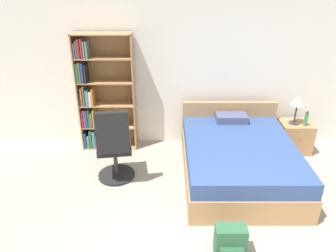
# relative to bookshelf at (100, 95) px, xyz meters

# --- Properties ---
(wall_back) EXTENTS (9.00, 0.06, 2.60)m
(wall_back) POSITION_rel_bookshelf_xyz_m (1.81, 0.20, 0.35)
(wall_back) COLOR white
(wall_back) RESTS_ON ground_plane
(bookshelf) EXTENTS (0.92, 0.30, 1.95)m
(bookshelf) POSITION_rel_bookshelf_xyz_m (0.00, 0.00, 0.00)
(bookshelf) COLOR #AD7F51
(bookshelf) RESTS_ON ground_plane
(bed) EXTENTS (1.57, 2.04, 0.83)m
(bed) POSITION_rel_bookshelf_xyz_m (2.16, -0.94, -0.65)
(bed) COLOR #AD7F51
(bed) RESTS_ON ground_plane
(office_chair) EXTENTS (0.55, 0.62, 1.17)m
(office_chair) POSITION_rel_bookshelf_xyz_m (0.37, -1.05, -0.41)
(office_chair) COLOR #232326
(office_chair) RESTS_ON ground_plane
(nightstand) EXTENTS (0.51, 0.46, 0.52)m
(nightstand) POSITION_rel_bookshelf_xyz_m (3.27, -0.16, -0.69)
(nightstand) COLOR #AD7F51
(nightstand) RESTS_ON ground_plane
(table_lamp) EXTENTS (0.22, 0.22, 0.49)m
(table_lamp) POSITION_rel_bookshelf_xyz_m (3.21, -0.18, -0.06)
(table_lamp) COLOR #333333
(table_lamp) RESTS_ON nightstand
(water_bottle) EXTENTS (0.06, 0.06, 0.25)m
(water_bottle) POSITION_rel_bookshelf_xyz_m (3.36, -0.27, -0.32)
(water_bottle) COLOR #3F8C4C
(water_bottle) RESTS_ON nightstand
(backpack_green) EXTENTS (0.33, 0.24, 0.37)m
(backpack_green) POSITION_rel_bookshelf_xyz_m (1.80, -2.45, -0.77)
(backpack_green) COLOR #2D603D
(backpack_green) RESTS_ON ground_plane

